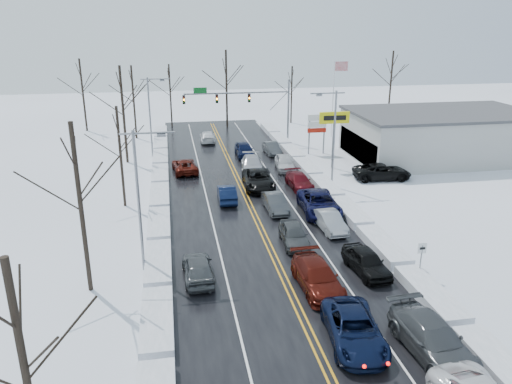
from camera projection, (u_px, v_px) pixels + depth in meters
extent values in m
plane|color=white|center=(264.00, 235.00, 36.79)|extent=(160.00, 160.00, 0.00)
cube|color=black|center=(259.00, 224.00, 38.65)|extent=(14.00, 84.00, 0.01)
cube|color=silver|center=(159.00, 231.00, 37.40)|extent=(1.65, 72.00, 0.66)
cube|color=silver|center=(352.00, 218.00, 39.89)|extent=(1.65, 72.00, 0.66)
cylinder|color=slate|center=(288.00, 112.00, 62.92)|extent=(0.24, 0.24, 8.00)
cylinder|color=slate|center=(237.00, 93.00, 61.03)|extent=(13.00, 0.18, 0.18)
cylinder|color=slate|center=(279.00, 101.00, 62.26)|extent=(2.33, 0.10, 2.33)
cube|color=#0C591E|center=(200.00, 91.00, 60.16)|extent=(1.60, 0.08, 0.70)
cube|color=black|center=(249.00, 98.00, 61.49)|extent=(0.32, 0.25, 1.05)
sphere|color=#3F0705|center=(249.00, 96.00, 61.24)|extent=(0.20, 0.20, 0.20)
sphere|color=orange|center=(249.00, 98.00, 61.34)|extent=(0.22, 0.22, 0.22)
sphere|color=black|center=(249.00, 101.00, 61.44)|extent=(0.20, 0.20, 0.20)
cube|color=black|center=(217.00, 99.00, 60.83)|extent=(0.32, 0.25, 1.05)
sphere|color=#3F0705|center=(217.00, 97.00, 60.59)|extent=(0.20, 0.20, 0.20)
sphere|color=orange|center=(217.00, 99.00, 60.68)|extent=(0.22, 0.22, 0.22)
sphere|color=black|center=(217.00, 101.00, 60.78)|extent=(0.20, 0.20, 0.20)
cube|color=black|center=(184.00, 100.00, 60.18)|extent=(0.32, 0.25, 1.05)
sphere|color=#3F0705|center=(184.00, 97.00, 59.93)|extent=(0.20, 0.20, 0.20)
sphere|color=orange|center=(184.00, 100.00, 60.03)|extent=(0.22, 0.22, 0.22)
sphere|color=black|center=(184.00, 102.00, 60.13)|extent=(0.20, 0.20, 0.20)
cylinder|color=slate|center=(333.00, 142.00, 52.47)|extent=(0.20, 0.20, 5.60)
cube|color=yellow|center=(334.00, 118.00, 51.62)|extent=(3.20, 0.30, 1.20)
cube|color=black|center=(335.00, 118.00, 51.46)|extent=(2.40, 0.04, 0.50)
cylinder|color=slate|center=(309.00, 137.00, 58.17)|extent=(0.16, 0.16, 4.00)
cylinder|color=slate|center=(324.00, 137.00, 58.47)|extent=(0.16, 0.16, 4.00)
cube|color=white|center=(317.00, 118.00, 57.56)|extent=(2.20, 0.22, 0.70)
cube|color=white|center=(317.00, 124.00, 57.83)|extent=(2.20, 0.22, 0.70)
cube|color=#AC1A0D|center=(317.00, 130.00, 58.06)|extent=(2.20, 0.22, 0.50)
cylinder|color=slate|center=(421.00, 262.00, 30.33)|extent=(0.08, 0.08, 2.20)
cube|color=white|center=(422.00, 248.00, 30.03)|extent=(0.55, 0.05, 0.70)
cube|color=black|center=(423.00, 248.00, 30.00)|extent=(0.35, 0.02, 0.15)
cylinder|color=silver|center=(333.00, 100.00, 65.51)|extent=(0.14, 0.14, 10.00)
cube|color=#A7A7A3|center=(441.00, 136.00, 56.65)|extent=(20.00, 12.00, 5.00)
cube|color=#262628|center=(358.00, 147.00, 55.31)|extent=(0.10, 11.00, 2.80)
cube|color=#3F3F42|center=(444.00, 113.00, 55.78)|extent=(20.40, 12.40, 0.30)
cylinder|color=slate|center=(334.00, 140.00, 46.01)|extent=(0.18, 0.18, 9.00)
cylinder|color=slate|center=(328.00, 93.00, 44.46)|extent=(3.20, 0.12, 0.12)
cube|color=slate|center=(319.00, 95.00, 44.38)|extent=(0.50, 0.25, 0.18)
cylinder|color=slate|center=(139.00, 203.00, 30.20)|extent=(0.18, 0.18, 9.00)
cylinder|color=slate|center=(147.00, 133.00, 28.92)|extent=(3.20, 0.12, 0.12)
cube|color=slate|center=(161.00, 135.00, 29.10)|extent=(0.50, 0.25, 0.18)
cylinder|color=slate|center=(150.00, 118.00, 56.24)|extent=(0.18, 0.18, 9.00)
cylinder|color=slate|center=(155.00, 79.00, 54.96)|extent=(3.20, 0.12, 0.12)
cube|color=slate|center=(162.00, 80.00, 55.14)|extent=(0.50, 0.25, 0.18)
cylinder|color=#2D231C|center=(81.00, 211.00, 27.68)|extent=(0.27, 0.27, 10.00)
cylinder|color=#2D231C|center=(121.00, 158.00, 41.11)|extent=(0.23, 0.23, 8.50)
cylinder|color=#2D231C|center=(124.00, 115.00, 53.69)|extent=(0.28, 0.28, 10.50)
cylinder|color=#2D231C|center=(134.00, 103.00, 65.09)|extent=(0.25, 0.25, 9.50)
cylinder|color=#2D231C|center=(83.00, 95.00, 69.41)|extent=(0.27, 0.27, 10.00)
cylinder|color=#2D231C|center=(170.00, 96.00, 72.47)|extent=(0.24, 0.24, 9.00)
cylinder|color=#2D231C|center=(227.00, 89.00, 71.59)|extent=(0.29, 0.29, 11.00)
cylinder|color=#2D231C|center=(292.00, 95.00, 75.04)|extent=(0.23, 0.23, 8.50)
cylinder|color=#2D231C|center=(391.00, 85.00, 77.80)|extent=(0.28, 0.28, 10.50)
imported|color=black|center=(353.00, 342.00, 24.55)|extent=(3.08, 5.66, 1.50)
imported|color=#481009|center=(317.00, 288.00, 29.47)|extent=(2.36, 5.43, 1.56)
imported|color=#3A3D3F|center=(294.00, 244.00, 35.29)|extent=(1.94, 4.41, 1.48)
imported|color=#383B3D|center=(275.00, 211.00, 41.38)|extent=(1.63, 4.34, 1.42)
imported|color=black|center=(258.00, 188.00, 47.10)|extent=(3.02, 5.99, 1.63)
imported|color=#AFB1B7|center=(252.00, 172.00, 52.01)|extent=(2.83, 5.61, 1.56)
imported|color=black|center=(244.00, 157.00, 57.71)|extent=(2.00, 4.84, 1.64)
imported|color=#404346|center=(431.00, 353.00, 23.73)|extent=(2.73, 5.85, 1.65)
imported|color=black|center=(366.00, 272.00, 31.34)|extent=(2.20, 4.56, 1.50)
imported|color=#989B9F|center=(329.00, 230.00, 37.66)|extent=(1.77, 4.35, 1.40)
imported|color=black|center=(319.00, 213.00, 40.92)|extent=(3.17, 6.25, 1.69)
imported|color=#4E0A11|center=(299.00, 188.00, 47.01)|extent=(2.12, 4.75, 1.35)
imported|color=silver|center=(285.00, 170.00, 52.67)|extent=(2.29, 4.77, 1.57)
imported|color=#3D3F42|center=(272.00, 154.00, 58.83)|extent=(1.69, 4.27, 1.38)
imported|color=#0B1533|center=(227.00, 201.00, 43.62)|extent=(1.62, 4.34, 1.42)
imported|color=#51120A|center=(185.00, 172.00, 51.85)|extent=(2.75, 5.19, 1.39)
imported|color=white|center=(208.00, 142.00, 64.65)|extent=(2.15, 4.80, 1.37)
imported|color=#434648|center=(199.00, 279.00, 30.53)|extent=(1.93, 4.50, 1.52)
imported|color=black|center=(381.00, 179.00, 49.55)|extent=(5.92, 3.14, 1.59)
imported|color=#383B3D|center=(383.00, 162.00, 55.60)|extent=(2.33, 5.61, 1.62)
imported|color=silver|center=(356.00, 154.00, 58.70)|extent=(1.80, 4.07, 1.36)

